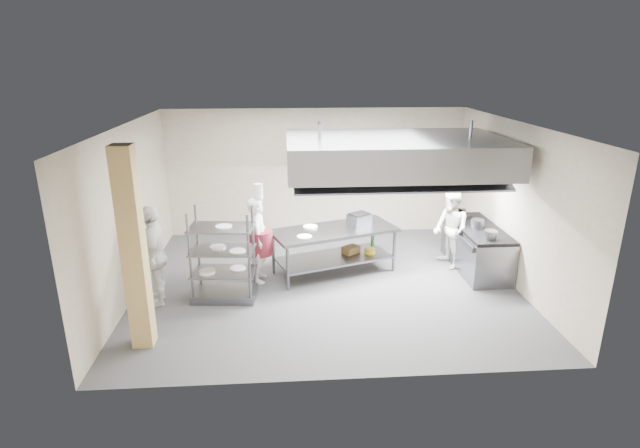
{
  "coord_description": "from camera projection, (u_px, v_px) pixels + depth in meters",
  "views": [
    {
      "loc": [
        -0.75,
        -8.64,
        4.07
      ],
      "look_at": [
        -0.11,
        0.2,
        1.13
      ],
      "focal_mm": 28.0,
      "sensor_mm": 36.0,
      "label": 1
    }
  ],
  "objects": [
    {
      "name": "wall_left",
      "position": [
        129.0,
        212.0,
        8.8
      ],
      "size": [
        0.0,
        6.0,
        6.0
      ],
      "primitive_type": "plane",
      "rotation": [
        1.57,
        0.0,
        1.57
      ],
      "color": "#A19480",
      "rests_on": "ground"
    },
    {
      "name": "chef_line",
      "position": [
        450.0,
        229.0,
        10.05
      ],
      "size": [
        0.73,
        0.87,
        1.6
      ],
      "primitive_type": "imported",
      "rotation": [
        0.0,
        0.0,
        -1.4
      ],
      "color": "silver",
      "rests_on": "floor"
    },
    {
      "name": "wall_back",
      "position": [
        316.0,
        172.0,
        11.88
      ],
      "size": [
        7.0,
        0.0,
        7.0
      ],
      "primitive_type": "plane",
      "rotation": [
        1.57,
        0.0,
        0.0
      ],
      "color": "#A19480",
      "rests_on": "ground"
    },
    {
      "name": "cooking_range",
      "position": [
        476.0,
        249.0,
        10.06
      ],
      "size": [
        0.8,
        2.0,
        0.84
      ],
      "primitive_type": "cube",
      "color": "gray",
      "rests_on": "floor"
    },
    {
      "name": "chef_plating",
      "position": [
        154.0,
        255.0,
        8.51
      ],
      "size": [
        0.6,
        1.1,
        1.77
      ],
      "primitive_type": "imported",
      "rotation": [
        0.0,
        0.0,
        -1.4
      ],
      "color": "silver",
      "rests_on": "floor"
    },
    {
      "name": "column",
      "position": [
        134.0,
        250.0,
        7.04
      ],
      "size": [
        0.3,
        0.3,
        3.0
      ],
      "primitive_type": "cube",
      "color": "tan",
      "rests_on": "floor"
    },
    {
      "name": "hood_strip_a",
      "position": [
        346.0,
        172.0,
        9.26
      ],
      "size": [
        1.6,
        0.12,
        0.04
      ],
      "primitive_type": "cube",
      "color": "white",
      "rests_on": "exhaust_hood"
    },
    {
      "name": "floor",
      "position": [
        326.0,
        283.0,
        9.51
      ],
      "size": [
        7.0,
        7.0,
        0.0
      ],
      "primitive_type": "plane",
      "color": "#3B3B3E",
      "rests_on": "ground"
    },
    {
      "name": "range_top",
      "position": [
        478.0,
        228.0,
        9.92
      ],
      "size": [
        0.78,
        1.96,
        0.06
      ],
      "primitive_type": "cube",
      "color": "black",
      "rests_on": "cooking_range"
    },
    {
      "name": "wall_right",
      "position": [
        514.0,
        204.0,
        9.28
      ],
      "size": [
        0.0,
        6.0,
        6.0
      ],
      "primitive_type": "plane",
      "rotation": [
        1.57,
        0.0,
        -1.57
      ],
      "color": "#A19480",
      "rests_on": "ground"
    },
    {
      "name": "chef_head",
      "position": [
        259.0,
        240.0,
        9.4
      ],
      "size": [
        0.41,
        0.61,
        1.65
      ],
      "primitive_type": "imported",
      "rotation": [
        0.0,
        0.0,
        1.54
      ],
      "color": "silver",
      "rests_on": "floor"
    },
    {
      "name": "island",
      "position": [
        334.0,
        251.0,
        9.89
      ],
      "size": [
        2.61,
        1.74,
        0.91
      ],
      "primitive_type": null,
      "rotation": [
        0.0,
        0.0,
        0.33
      ],
      "color": "gray",
      "rests_on": "floor"
    },
    {
      "name": "hood_strip_b",
      "position": [
        441.0,
        170.0,
        9.38
      ],
      "size": [
        1.6,
        0.12,
        0.04
      ],
      "primitive_type": "cube",
      "color": "white",
      "rests_on": "exhaust_hood"
    },
    {
      "name": "island_worktop",
      "position": [
        334.0,
        230.0,
        9.75
      ],
      "size": [
        2.61,
        1.74,
        0.06
      ],
      "primitive_type": "cube",
      "rotation": [
        0.0,
        0.0,
        0.33
      ],
      "color": "gray",
      "rests_on": "island"
    },
    {
      "name": "plate_stack",
      "position": [
        224.0,
        270.0,
        8.77
      ],
      "size": [
        0.28,
        0.28,
        0.05
      ],
      "primitive_type": "cylinder",
      "color": "white",
      "rests_on": "pass_rack"
    },
    {
      "name": "ceiling",
      "position": [
        327.0,
        124.0,
        8.56
      ],
      "size": [
        7.0,
        7.0,
        0.0
      ],
      "primitive_type": "plane",
      "rotation": [
        3.14,
        0.0,
        0.0
      ],
      "color": "silver",
      "rests_on": "wall_back"
    },
    {
      "name": "pass_rack",
      "position": [
        223.0,
        255.0,
        8.68
      ],
      "size": [
        1.15,
        0.74,
        1.65
      ],
      "primitive_type": null,
      "rotation": [
        0.0,
        0.0,
        -0.09
      ],
      "color": "slate",
      "rests_on": "floor"
    },
    {
      "name": "island_undershelf",
      "position": [
        334.0,
        258.0,
        9.94
      ],
      "size": [
        2.39,
        1.58,
        0.04
      ],
      "primitive_type": "cube",
      "rotation": [
        0.0,
        0.0,
        0.33
      ],
      "color": "slate",
      "rests_on": "island"
    },
    {
      "name": "wicker_basket",
      "position": [
        351.0,
        250.0,
        10.11
      ],
      "size": [
        0.4,
        0.38,
        0.14
      ],
      "primitive_type": "cube",
      "rotation": [
        0.0,
        0.0,
        0.63
      ],
      "color": "olive",
      "rests_on": "island_undershelf"
    },
    {
      "name": "wall_shelf",
      "position": [
        392.0,
        173.0,
        11.85
      ],
      "size": [
        1.5,
        0.28,
        0.04
      ],
      "primitive_type": "cube",
      "color": "gray",
      "rests_on": "wall_back"
    },
    {
      "name": "exhaust_hood",
      "position": [
        395.0,
        154.0,
        9.22
      ],
      "size": [
        4.0,
        2.5,
        0.6
      ],
      "primitive_type": "cube",
      "color": "gray",
      "rests_on": "ceiling"
    },
    {
      "name": "griddle",
      "position": [
        359.0,
        219.0,
        10.0
      ],
      "size": [
        0.53,
        0.5,
        0.2
      ],
      "primitive_type": "cube",
      "rotation": [
        0.0,
        0.0,
        0.57
      ],
      "color": "slate",
      "rests_on": "island_worktop"
    },
    {
      "name": "stockpot",
      "position": [
        477.0,
        224.0,
        9.8
      ],
      "size": [
        0.25,
        0.25,
        0.18
      ],
      "primitive_type": "cylinder",
      "color": "gray",
      "rests_on": "range_top"
    }
  ]
}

